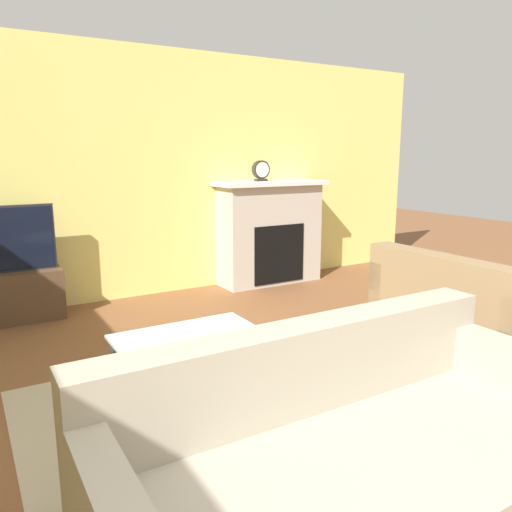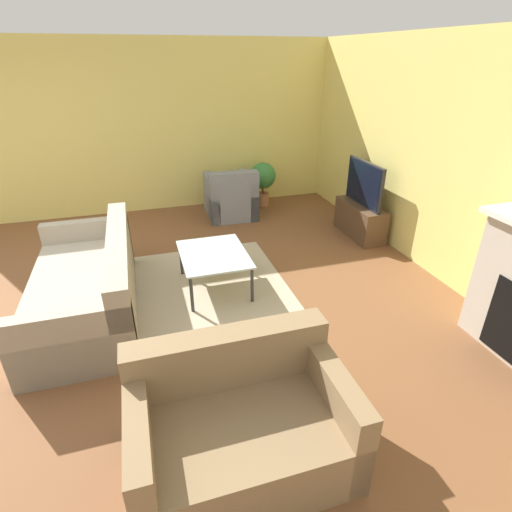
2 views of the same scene
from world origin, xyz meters
The scene contains 9 objects.
wall_back centered at (0.00, 4.76, 1.35)m, with size 8.88×0.06×2.70m.
area_rug centered at (-0.03, 1.95, 0.00)m, with size 2.12×1.94×0.00m.
fireplace centered at (2.05, 4.51, 0.65)m, with size 1.38×0.50×1.25m.
tv_stand centered at (-0.88, 4.47, 0.24)m, with size 0.94×0.36×0.49m.
tv centered at (-0.88, 4.47, 0.80)m, with size 0.88×0.06×0.62m.
couch_sectional centered at (0.09, 0.76, 0.28)m, with size 2.13×1.00×0.82m.
couch_loveseat centered at (2.20, 1.81, 0.29)m, with size 0.90×1.37×0.82m.
coffee_table centered at (-0.03, 2.10, 0.40)m, with size 0.92×0.74×0.44m.
mantel_clock centered at (1.92, 4.51, 1.38)m, with size 0.21×0.07×0.24m.
Camera 1 is at (-1.20, -0.62, 1.57)m, focal length 35.00 mm.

